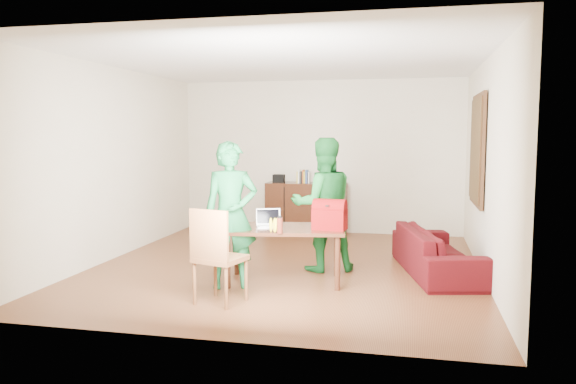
% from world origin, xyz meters
% --- Properties ---
extents(room, '(5.20, 5.70, 2.90)m').
position_xyz_m(room, '(0.01, 0.13, 1.31)').
color(room, '#4D2513').
rests_on(room, ground).
extents(table, '(1.51, 1.00, 0.66)m').
position_xyz_m(table, '(0.15, -0.76, 0.58)').
color(table, black).
rests_on(table, ground).
extents(chair, '(0.56, 0.54, 1.01)m').
position_xyz_m(chair, '(-0.33, -1.72, 0.29)').
color(chair, brown).
rests_on(chair, ground).
extents(person_near, '(0.72, 0.60, 1.68)m').
position_xyz_m(person_near, '(-0.40, -1.10, 0.84)').
color(person_near, '#15602E').
rests_on(person_near, ground).
extents(person_far, '(1.02, 0.92, 1.72)m').
position_xyz_m(person_far, '(0.51, -0.07, 0.86)').
color(person_far, '#166625').
rests_on(person_far, ground).
extents(laptop, '(0.35, 0.29, 0.21)m').
position_xyz_m(laptop, '(-0.03, -0.78, 0.70)').
color(laptop, white).
rests_on(laptop, table).
extents(bananas, '(0.17, 0.11, 0.06)m').
position_xyz_m(bananas, '(0.11, -1.10, 0.69)').
color(bananas, yellow).
rests_on(bananas, table).
extents(bottle, '(0.08, 0.08, 0.20)m').
position_xyz_m(bottle, '(0.19, -1.16, 0.76)').
color(bottle, '#571F13').
rests_on(bottle, table).
extents(red_bag, '(0.40, 0.26, 0.28)m').
position_xyz_m(red_bag, '(0.69, -0.79, 0.80)').
color(red_bag, '#6C0709').
rests_on(red_bag, table).
extents(sofa, '(1.19, 2.07, 0.57)m').
position_xyz_m(sofa, '(1.95, 0.05, 0.28)').
color(sofa, '#410811').
rests_on(sofa, ground).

